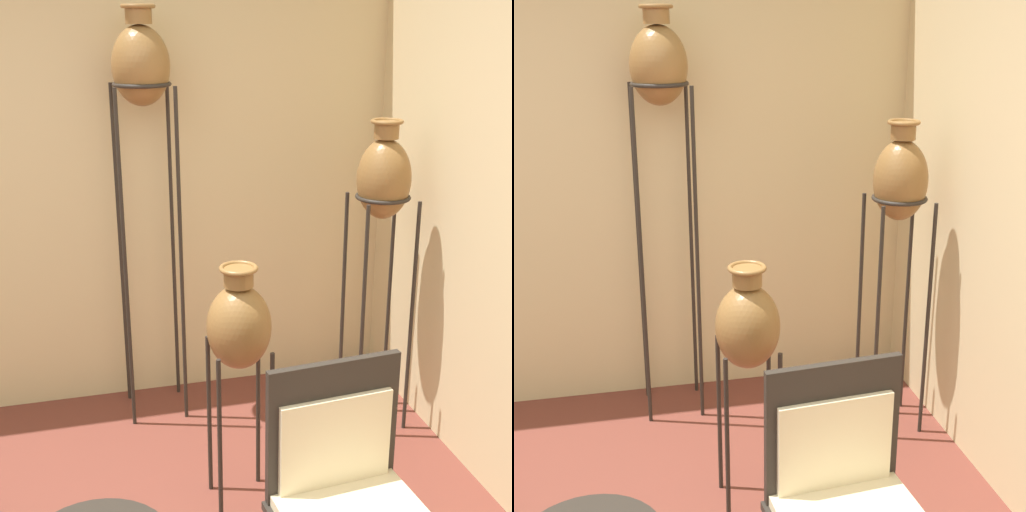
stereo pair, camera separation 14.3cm
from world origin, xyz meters
The scene contains 5 objects.
wall_back centered at (0.00, 2.05, 1.35)m, with size 8.04×0.06×2.70m.
vase_stand_tall centered at (0.63, 1.80, 1.81)m, with size 0.30×0.30×2.15m.
vase_stand_medium centered at (1.75, 1.38, 1.31)m, with size 0.29×0.29×1.63m.
vase_stand_short centered at (0.89, 0.88, 0.85)m, with size 0.27×0.27×1.13m.
chair centered at (1.08, 0.08, 0.58)m, with size 0.55×0.51×1.00m.
Camera 1 is at (0.26, -1.79, 2.08)m, focal length 50.00 mm.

